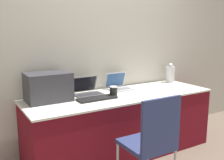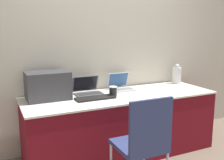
{
  "view_description": "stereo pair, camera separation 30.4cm",
  "coord_description": "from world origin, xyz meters",
  "px_view_note": "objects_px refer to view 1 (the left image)",
  "views": [
    {
      "loc": [
        -1.64,
        -2.17,
        1.5
      ],
      "look_at": [
        -0.1,
        0.4,
        0.91
      ],
      "focal_mm": 42.0,
      "sensor_mm": 36.0,
      "label": 1
    },
    {
      "loc": [
        -1.37,
        -2.31,
        1.5
      ],
      "look_at": [
        -0.1,
        0.4,
        0.91
      ],
      "focal_mm": 42.0,
      "sensor_mm": 36.0,
      "label": 2
    }
  ],
  "objects_px": {
    "external_keyboard": "(97,98)",
    "coffee_cup": "(114,91)",
    "laptop_left": "(87,91)",
    "printer": "(48,86)",
    "laptop_right": "(119,86)",
    "metal_pitcher": "(170,74)",
    "chair": "(152,138)"
  },
  "relations": [
    {
      "from": "laptop_left",
      "to": "metal_pitcher",
      "type": "height_order",
      "value": "metal_pitcher"
    },
    {
      "from": "external_keyboard",
      "to": "coffee_cup",
      "type": "relative_size",
      "value": 3.83
    },
    {
      "from": "laptop_left",
      "to": "laptop_right",
      "type": "relative_size",
      "value": 1.13
    },
    {
      "from": "printer",
      "to": "coffee_cup",
      "type": "height_order",
      "value": "printer"
    },
    {
      "from": "metal_pitcher",
      "to": "coffee_cup",
      "type": "bearing_deg",
      "value": -166.21
    },
    {
      "from": "coffee_cup",
      "to": "chair",
      "type": "height_order",
      "value": "chair"
    },
    {
      "from": "external_keyboard",
      "to": "metal_pitcher",
      "type": "relative_size",
      "value": 1.6
    },
    {
      "from": "printer",
      "to": "metal_pitcher",
      "type": "height_order",
      "value": "printer"
    },
    {
      "from": "laptop_right",
      "to": "laptop_left",
      "type": "bearing_deg",
      "value": -175.33
    },
    {
      "from": "laptop_right",
      "to": "metal_pitcher",
      "type": "distance_m",
      "value": 0.9
    },
    {
      "from": "metal_pitcher",
      "to": "chair",
      "type": "height_order",
      "value": "metal_pitcher"
    },
    {
      "from": "laptop_right",
      "to": "external_keyboard",
      "type": "distance_m",
      "value": 0.55
    },
    {
      "from": "laptop_right",
      "to": "external_keyboard",
      "type": "xyz_separation_m",
      "value": [
        -0.47,
        -0.28,
        -0.04
      ]
    },
    {
      "from": "printer",
      "to": "external_keyboard",
      "type": "relative_size",
      "value": 1.05
    },
    {
      "from": "laptop_left",
      "to": "metal_pitcher",
      "type": "relative_size",
      "value": 1.16
    },
    {
      "from": "printer",
      "to": "external_keyboard",
      "type": "xyz_separation_m",
      "value": [
        0.47,
        -0.22,
        -0.16
      ]
    },
    {
      "from": "chair",
      "to": "printer",
      "type": "bearing_deg",
      "value": 122.12
    },
    {
      "from": "external_keyboard",
      "to": "coffee_cup",
      "type": "height_order",
      "value": "coffee_cup"
    },
    {
      "from": "printer",
      "to": "external_keyboard",
      "type": "height_order",
      "value": "printer"
    },
    {
      "from": "printer",
      "to": "external_keyboard",
      "type": "distance_m",
      "value": 0.54
    },
    {
      "from": "laptop_left",
      "to": "external_keyboard",
      "type": "distance_m",
      "value": 0.25
    },
    {
      "from": "laptop_left",
      "to": "chair",
      "type": "relative_size",
      "value": 0.35
    },
    {
      "from": "coffee_cup",
      "to": "chair",
      "type": "bearing_deg",
      "value": -95.67
    },
    {
      "from": "coffee_cup",
      "to": "chair",
      "type": "xyz_separation_m",
      "value": [
        -0.08,
        -0.8,
        -0.26
      ]
    },
    {
      "from": "coffee_cup",
      "to": "chair",
      "type": "relative_size",
      "value": 0.12
    },
    {
      "from": "coffee_cup",
      "to": "chair",
      "type": "distance_m",
      "value": 0.84
    },
    {
      "from": "laptop_left",
      "to": "chair",
      "type": "distance_m",
      "value": 1.06
    },
    {
      "from": "coffee_cup",
      "to": "metal_pitcher",
      "type": "relative_size",
      "value": 0.42
    },
    {
      "from": "printer",
      "to": "laptop_right",
      "type": "xyz_separation_m",
      "value": [
        0.94,
        0.07,
        -0.12
      ]
    },
    {
      "from": "laptop_left",
      "to": "coffee_cup",
      "type": "relative_size",
      "value": 2.79
    },
    {
      "from": "coffee_cup",
      "to": "metal_pitcher",
      "type": "distance_m",
      "value": 1.17
    },
    {
      "from": "metal_pitcher",
      "to": "chair",
      "type": "distance_m",
      "value": 1.66
    }
  ]
}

